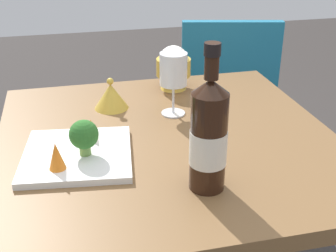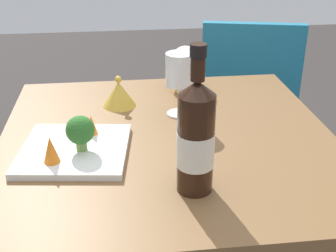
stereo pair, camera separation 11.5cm
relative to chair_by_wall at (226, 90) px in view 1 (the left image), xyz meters
name	(u,v)px [view 1 (the left image)]	position (x,y,z in m)	size (l,w,h in m)	color
dining_table	(168,166)	(0.73, -0.44, 0.10)	(0.86, 0.86, 0.72)	brown
chair_by_wall	(226,90)	(0.00, 0.00, 0.00)	(0.48, 0.48, 0.85)	teal
wine_bottle	(209,136)	(0.98, -0.41, 0.31)	(0.08, 0.08, 0.31)	black
wine_glass	(173,71)	(0.60, -0.39, 0.32)	(0.08, 0.08, 0.18)	white
rice_bowl	(173,67)	(0.41, -0.34, 0.27)	(0.11, 0.11, 0.14)	gold
rice_bowl_lid	(111,96)	(0.52, -0.55, 0.23)	(0.10, 0.10, 0.09)	gold
serving_plate	(77,155)	(0.79, -0.67, 0.20)	(0.28, 0.28, 0.02)	white
broccoli_floret	(84,135)	(0.81, -0.65, 0.26)	(0.07, 0.07, 0.09)	#729E4C
carrot_garnish_left	(91,129)	(0.73, -0.63, 0.23)	(0.03, 0.03, 0.05)	orange
carrot_garnish_right	(56,156)	(0.86, -0.71, 0.24)	(0.04, 0.04, 0.06)	orange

